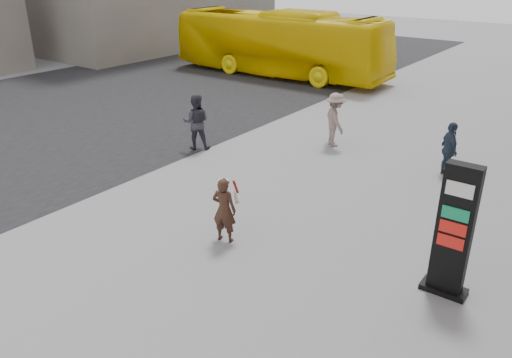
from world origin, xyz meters
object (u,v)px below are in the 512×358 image
Objects in this scene: pedestrian_a at (196,122)px; pedestrian_c at (449,149)px; woman at (224,209)px; pedestrian_b at (335,120)px; bus at (279,43)px; info_pylon at (454,232)px.

pedestrian_c is at bearing 163.09° from pedestrian_a.
woman is 7.22m from pedestrian_b.
bus is at bearing 15.81° from pedestrian_c.
pedestrian_a is 4.69m from pedestrian_b.
pedestrian_b is (3.56, 3.05, -0.02)m from pedestrian_a.
woman is 0.13× the size of bus.
pedestrian_a is at bearing 161.16° from info_pylon.
info_pylon reaches higher than woman.
pedestrian_b is (8.03, -8.30, -0.81)m from bus.
bus reaches higher than pedestrian_a.
info_pylon is at bearing 125.11° from pedestrian_a.
info_pylon is 19.92m from bus.
pedestrian_a reaches higher than woman.
bus reaches higher than info_pylon.
pedestrian_a is (-4.68, 4.08, 0.14)m from woman.
woman is (-4.63, -1.05, -0.53)m from info_pylon.
bus is 14.78m from pedestrian_c.
info_pylon reaches higher than pedestrian_a.
pedestrian_b is (-1.12, 7.13, 0.12)m from woman.
pedestrian_c is (11.97, -8.63, -0.91)m from bus.
bus is (-13.78, 14.38, 0.40)m from info_pylon.
info_pylon is 1.62× the size of pedestrian_c.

